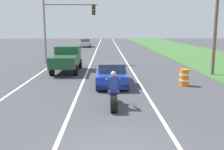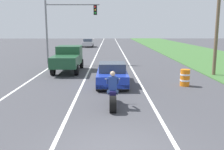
{
  "view_description": "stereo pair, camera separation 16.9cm",
  "coord_description": "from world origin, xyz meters",
  "px_view_note": "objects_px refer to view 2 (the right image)",
  "views": [
    {
      "loc": [
        -0.32,
        -6.43,
        3.41
      ],
      "look_at": [
        0.0,
        6.62,
        1.0
      ],
      "focal_mm": 40.72,
      "sensor_mm": 36.0,
      "label": 1
    },
    {
      "loc": [
        -0.16,
        -6.43,
        3.41
      ],
      "look_at": [
        0.0,
        6.62,
        1.0
      ],
      "focal_mm": 40.72,
      "sensor_mm": 36.0,
      "label": 2
    }
  ],
  "objects_px": {
    "traffic_light_mast_near": "(63,22)",
    "construction_barrel_nearest": "(185,78)",
    "motorcycle_with_rider": "(113,95)",
    "sports_car_blue": "(112,74)",
    "pickup_truck_left_lane_dark_green": "(68,58)",
    "distant_car_far_ahead": "(88,43)"
  },
  "relations": [
    {
      "from": "motorcycle_with_rider",
      "to": "pickup_truck_left_lane_dark_green",
      "type": "relative_size",
      "value": 0.46
    },
    {
      "from": "pickup_truck_left_lane_dark_green",
      "to": "construction_barrel_nearest",
      "type": "distance_m",
      "value": 9.4
    },
    {
      "from": "distant_car_far_ahead",
      "to": "sports_car_blue",
      "type": "bearing_deg",
      "value": -82.77
    },
    {
      "from": "construction_barrel_nearest",
      "to": "distant_car_far_ahead",
      "type": "xyz_separation_m",
      "value": [
        -8.38,
        32.21,
        0.27
      ]
    },
    {
      "from": "sports_car_blue",
      "to": "traffic_light_mast_near",
      "type": "height_order",
      "value": "traffic_light_mast_near"
    },
    {
      "from": "pickup_truck_left_lane_dark_green",
      "to": "distant_car_far_ahead",
      "type": "distance_m",
      "value": 26.99
    },
    {
      "from": "sports_car_blue",
      "to": "distant_car_far_ahead",
      "type": "relative_size",
      "value": 1.08
    },
    {
      "from": "sports_car_blue",
      "to": "traffic_light_mast_near",
      "type": "distance_m",
      "value": 11.0
    },
    {
      "from": "pickup_truck_left_lane_dark_green",
      "to": "construction_barrel_nearest",
      "type": "bearing_deg",
      "value": -33.85
    },
    {
      "from": "motorcycle_with_rider",
      "to": "pickup_truck_left_lane_dark_green",
      "type": "xyz_separation_m",
      "value": [
        -3.41,
        9.44,
        0.51
      ]
    },
    {
      "from": "traffic_light_mast_near",
      "to": "construction_barrel_nearest",
      "type": "xyz_separation_m",
      "value": [
        8.88,
        -9.87,
        -3.53
      ]
    },
    {
      "from": "sports_car_blue",
      "to": "pickup_truck_left_lane_dark_green",
      "type": "relative_size",
      "value": 0.9
    },
    {
      "from": "motorcycle_with_rider",
      "to": "sports_car_blue",
      "type": "distance_m",
      "value": 4.66
    },
    {
      "from": "motorcycle_with_rider",
      "to": "sports_car_blue",
      "type": "height_order",
      "value": "motorcycle_with_rider"
    },
    {
      "from": "pickup_truck_left_lane_dark_green",
      "to": "distant_car_far_ahead",
      "type": "xyz_separation_m",
      "value": [
        -0.58,
        26.98,
        -0.33
      ]
    },
    {
      "from": "pickup_truck_left_lane_dark_green",
      "to": "construction_barrel_nearest",
      "type": "relative_size",
      "value": 4.8
    },
    {
      "from": "motorcycle_with_rider",
      "to": "construction_barrel_nearest",
      "type": "distance_m",
      "value": 6.08
    },
    {
      "from": "sports_car_blue",
      "to": "construction_barrel_nearest",
      "type": "bearing_deg",
      "value": -5.86
    },
    {
      "from": "pickup_truck_left_lane_dark_green",
      "to": "traffic_light_mast_near",
      "type": "xyz_separation_m",
      "value": [
        -1.09,
        4.64,
        2.93
      ]
    },
    {
      "from": "sports_car_blue",
      "to": "motorcycle_with_rider",
      "type": "bearing_deg",
      "value": -90.43
    },
    {
      "from": "construction_barrel_nearest",
      "to": "distant_car_far_ahead",
      "type": "height_order",
      "value": "distant_car_far_ahead"
    },
    {
      "from": "sports_car_blue",
      "to": "distant_car_far_ahead",
      "type": "height_order",
      "value": "distant_car_far_ahead"
    }
  ]
}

